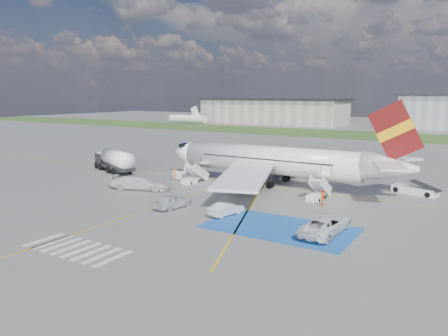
{
  "coord_description": "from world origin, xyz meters",
  "views": [
    {
      "loc": [
        26.57,
        -40.59,
        12.57
      ],
      "look_at": [
        -1.5,
        4.44,
        3.5
      ],
      "focal_mm": 35.0,
      "sensor_mm": 36.0,
      "label": 1
    }
  ],
  "objects_px": {
    "gpu_cart": "(179,175)",
    "van_white_a": "(326,221)",
    "van_white_b": "(140,180)",
    "car_silver_a": "(173,201)",
    "belt_loader": "(415,190)",
    "car_silver_b": "(226,209)",
    "airliner": "(279,161)",
    "fuel_tanker": "(114,163)"
  },
  "relations": [
    {
      "from": "fuel_tanker",
      "to": "gpu_cart",
      "type": "bearing_deg",
      "value": 24.01
    },
    {
      "from": "airliner",
      "to": "belt_loader",
      "type": "bearing_deg",
      "value": 13.49
    },
    {
      "from": "gpu_cart",
      "to": "van_white_a",
      "type": "xyz_separation_m",
      "value": [
        26.83,
        -12.92,
        0.43
      ]
    },
    {
      "from": "fuel_tanker",
      "to": "van_white_b",
      "type": "bearing_deg",
      "value": -8.98
    },
    {
      "from": "van_white_a",
      "to": "car_silver_b",
      "type": "bearing_deg",
      "value": 1.07
    },
    {
      "from": "van_white_a",
      "to": "fuel_tanker",
      "type": "bearing_deg",
      "value": -15.25
    },
    {
      "from": "car_silver_a",
      "to": "gpu_cart",
      "type": "bearing_deg",
      "value": -46.52
    },
    {
      "from": "gpu_cart",
      "to": "van_white_b",
      "type": "distance_m",
      "value": 8.12
    },
    {
      "from": "gpu_cart",
      "to": "van_white_a",
      "type": "distance_m",
      "value": 29.78
    },
    {
      "from": "airliner",
      "to": "car_silver_a",
      "type": "distance_m",
      "value": 18.43
    },
    {
      "from": "car_silver_a",
      "to": "van_white_a",
      "type": "relative_size",
      "value": 0.78
    },
    {
      "from": "gpu_cart",
      "to": "belt_loader",
      "type": "bearing_deg",
      "value": 25.99
    },
    {
      "from": "fuel_tanker",
      "to": "gpu_cart",
      "type": "distance_m",
      "value": 13.0
    },
    {
      "from": "car_silver_a",
      "to": "van_white_b",
      "type": "relative_size",
      "value": 0.75
    },
    {
      "from": "car_silver_b",
      "to": "gpu_cart",
      "type": "bearing_deg",
      "value": -24.09
    },
    {
      "from": "airliner",
      "to": "car_silver_b",
      "type": "relative_size",
      "value": 8.83
    },
    {
      "from": "car_silver_b",
      "to": "car_silver_a",
      "type": "bearing_deg",
      "value": 20.34
    },
    {
      "from": "gpu_cart",
      "to": "van_white_b",
      "type": "relative_size",
      "value": 0.33
    },
    {
      "from": "gpu_cart",
      "to": "van_white_b",
      "type": "bearing_deg",
      "value": -80.85
    },
    {
      "from": "car_silver_a",
      "to": "van_white_a",
      "type": "xyz_separation_m",
      "value": [
        17.4,
        0.46,
        0.33
      ]
    },
    {
      "from": "van_white_a",
      "to": "van_white_b",
      "type": "bearing_deg",
      "value": -7.87
    },
    {
      "from": "fuel_tanker",
      "to": "car_silver_a",
      "type": "xyz_separation_m",
      "value": [
        22.39,
        -12.98,
        -0.73
      ]
    },
    {
      "from": "fuel_tanker",
      "to": "van_white_b",
      "type": "height_order",
      "value": "fuel_tanker"
    },
    {
      "from": "gpu_cart",
      "to": "van_white_a",
      "type": "height_order",
      "value": "van_white_a"
    },
    {
      "from": "car_silver_a",
      "to": "van_white_a",
      "type": "bearing_deg",
      "value": -170.17
    },
    {
      "from": "belt_loader",
      "to": "car_silver_b",
      "type": "height_order",
      "value": "belt_loader"
    },
    {
      "from": "gpu_cart",
      "to": "van_white_a",
      "type": "bearing_deg",
      "value": -14.73
    },
    {
      "from": "belt_loader",
      "to": "van_white_b",
      "type": "bearing_deg",
      "value": -134.76
    },
    {
      "from": "airliner",
      "to": "van_white_b",
      "type": "distance_m",
      "value": 19.06
    },
    {
      "from": "fuel_tanker",
      "to": "van_white_a",
      "type": "height_order",
      "value": "fuel_tanker"
    },
    {
      "from": "fuel_tanker",
      "to": "belt_loader",
      "type": "bearing_deg",
      "value": 33.47
    },
    {
      "from": "van_white_b",
      "to": "van_white_a",
      "type": "bearing_deg",
      "value": -118.27
    },
    {
      "from": "belt_loader",
      "to": "car_silver_b",
      "type": "xyz_separation_m",
      "value": [
        -15.18,
        -21.05,
        0.25
      ]
    },
    {
      "from": "fuel_tanker",
      "to": "van_white_b",
      "type": "relative_size",
      "value": 1.76
    },
    {
      "from": "car_silver_b",
      "to": "van_white_a",
      "type": "height_order",
      "value": "van_white_a"
    },
    {
      "from": "car_silver_b",
      "to": "van_white_a",
      "type": "bearing_deg",
      "value": -166.7
    },
    {
      "from": "belt_loader",
      "to": "car_silver_a",
      "type": "xyz_separation_m",
      "value": [
        -21.71,
        -21.73,
        0.34
      ]
    },
    {
      "from": "car_silver_a",
      "to": "car_silver_b",
      "type": "distance_m",
      "value": 6.56
    },
    {
      "from": "gpu_cart",
      "to": "car_silver_b",
      "type": "distance_m",
      "value": 20.39
    },
    {
      "from": "van_white_a",
      "to": "van_white_b",
      "type": "relative_size",
      "value": 0.96
    },
    {
      "from": "car_silver_b",
      "to": "van_white_b",
      "type": "relative_size",
      "value": 0.68
    },
    {
      "from": "van_white_a",
      "to": "van_white_b",
      "type": "height_order",
      "value": "van_white_b"
    }
  ]
}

